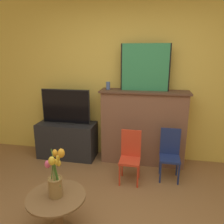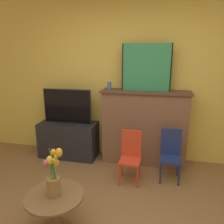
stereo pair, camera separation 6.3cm
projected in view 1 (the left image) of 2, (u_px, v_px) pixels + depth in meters
wall_back at (133, 77)px, 3.51m from camera, size 8.00×0.06×2.70m
fireplace_mantel at (143, 126)px, 3.47m from camera, size 1.35×0.39×1.18m
painting at (145, 68)px, 3.24m from camera, size 0.73×0.03×0.69m
mantel_candle at (108, 86)px, 3.41m from camera, size 0.06×0.06×0.12m
tv_stand at (67, 140)px, 3.72m from camera, size 0.96×0.44×0.60m
tv_monitor at (66, 107)px, 3.58m from camera, size 0.82×0.12×0.57m
chair_red at (130, 154)px, 2.99m from camera, size 0.27×0.27×0.72m
chair_blue at (170, 152)px, 3.05m from camera, size 0.27×0.27×0.72m
side_table at (57, 209)px, 2.10m from camera, size 0.56×0.56×0.42m
vase_tulips at (55, 179)px, 2.01m from camera, size 0.21×0.23×0.51m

